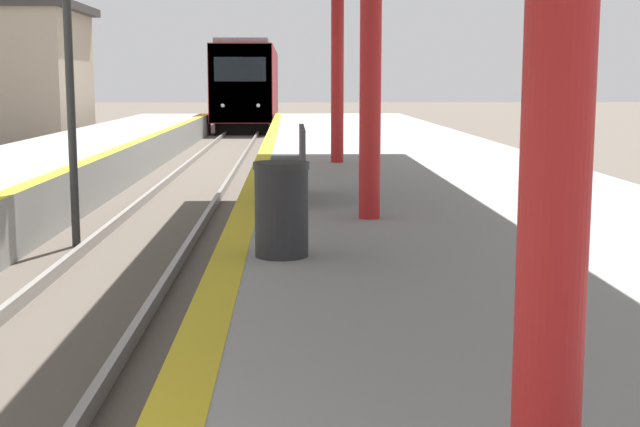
{
  "coord_description": "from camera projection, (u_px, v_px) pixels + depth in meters",
  "views": [
    {
      "loc": [
        2.18,
        -1.4,
        2.4
      ],
      "look_at": [
        2.71,
        14.68,
        0.0
      ],
      "focal_mm": 50.0,
      "sensor_mm": 36.0,
      "label": 1
    }
  ],
  "objects": [
    {
      "name": "train",
      "position": [
        249.0,
        85.0,
        47.2
      ],
      "size": [
        2.81,
        17.35,
        4.28
      ],
      "color": "black",
      "rests_on": "ground"
    },
    {
      "name": "signal_mid",
      "position": [
        66.0,
        3.0,
        12.55
      ],
      "size": [
        0.36,
        0.31,
        5.04
      ],
      "color": "#2D2D2D",
      "rests_on": "ground"
    },
    {
      "name": "trash_bin",
      "position": [
        282.0,
        209.0,
        7.6
      ],
      "size": [
        0.48,
        0.48,
        0.81
      ],
      "color": "#262628",
      "rests_on": "platform_right"
    },
    {
      "name": "bench",
      "position": [
        292.0,
        161.0,
        11.25
      ],
      "size": [
        0.44,
        1.72,
        0.92
      ],
      "color": "#4C4C51",
      "rests_on": "platform_right"
    }
  ]
}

